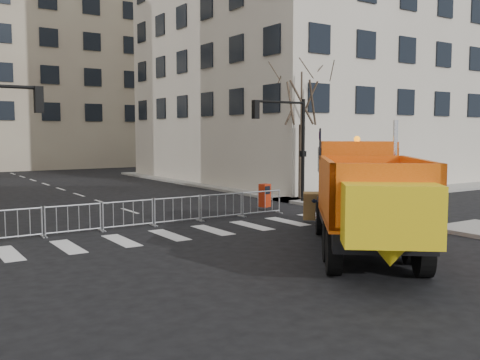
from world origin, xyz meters
TOP-DOWN VIEW (x-y plane):
  - ground at (0.00, 0.00)m, footprint 120.00×120.00m
  - sidewalk_back at (0.00, 8.50)m, footprint 64.00×5.00m
  - traffic_light_right at (8.50, 9.50)m, footprint 0.18×0.18m
  - crowd_barriers at (-0.75, 7.60)m, footprint 12.60×0.60m
  - street_tree at (9.20, 10.50)m, footprint 3.00×3.00m
  - plow_truck at (2.54, -0.47)m, footprint 8.75×9.92m
  - cop_a at (6.23, 2.51)m, footprint 0.84×0.80m
  - cop_b at (4.89, 4.06)m, footprint 0.98×0.81m
  - cop_c at (4.70, 3.57)m, footprint 1.03×0.87m
  - newspaper_box at (5.51, 8.74)m, footprint 0.52×0.48m

SIDE VIEW (x-z plane):
  - ground at x=0.00m, z-range 0.00..0.00m
  - sidewalk_back at x=0.00m, z-range 0.00..0.15m
  - crowd_barriers at x=-0.75m, z-range 0.00..1.10m
  - newspaper_box at x=5.51m, z-range 0.15..1.25m
  - cop_c at x=4.70m, z-range 0.00..1.66m
  - cop_b at x=4.89m, z-range 0.00..1.84m
  - cop_a at x=6.23m, z-range 0.00..1.93m
  - plow_truck at x=2.54m, z-range -0.23..3.85m
  - traffic_light_right at x=8.50m, z-range 0.00..5.40m
  - street_tree at x=9.20m, z-range 0.00..7.50m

